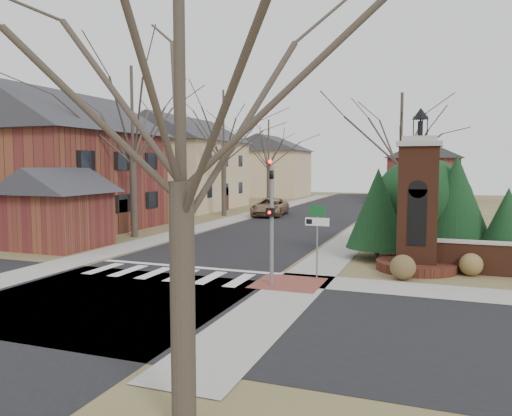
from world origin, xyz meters
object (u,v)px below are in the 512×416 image
at_px(brick_gate_monument, 418,217).
at_px(traffic_signal_pole, 272,212).
at_px(distant_car, 378,196).
at_px(pickup_truck, 270,207).
at_px(sign_post, 317,227).

bearing_deg(brick_gate_monument, traffic_signal_pole, -136.76).
bearing_deg(brick_gate_monument, distant_car, 98.81).
bearing_deg(distant_car, pickup_truck, 67.81).
xyz_separation_m(pickup_truck, distant_car, (6.80, 17.86, 0.02)).
height_order(brick_gate_monument, distant_car, brick_gate_monument).
height_order(traffic_signal_pole, distant_car, traffic_signal_pole).
bearing_deg(traffic_signal_pole, pickup_truck, 108.73).
bearing_deg(pickup_truck, brick_gate_monument, -62.38).
bearing_deg(traffic_signal_pole, brick_gate_monument, 43.24).
bearing_deg(brick_gate_monument, pickup_truck, 124.14).
bearing_deg(sign_post, distant_car, 93.21).
relative_size(brick_gate_monument, pickup_truck, 1.22).
bearing_deg(brick_gate_monument, sign_post, -138.58).
bearing_deg(distant_car, sign_post, 91.86).
bearing_deg(pickup_truck, sign_post, -73.62).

